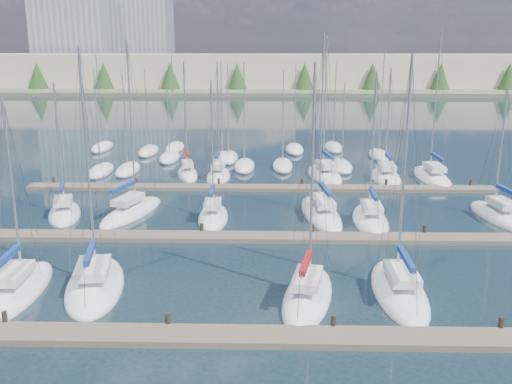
{
  "coord_description": "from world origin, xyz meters",
  "views": [
    {
      "loc": [
        0.9,
        -22.07,
        13.6
      ],
      "look_at": [
        0.0,
        14.0,
        4.0
      ],
      "focal_mm": 40.0,
      "sensor_mm": 36.0,
      "label": 1
    }
  ],
  "objects_px": {
    "sailboat_k": "(321,213)",
    "sailboat_b": "(18,290)",
    "sailboat_m": "(498,216)",
    "sailboat_h": "(65,214)",
    "sailboat_i": "(132,212)",
    "sailboat_l": "(370,220)",
    "sailboat_c": "(95,285)",
    "sailboat_n": "(187,174)",
    "sailboat_j": "(213,217)",
    "sailboat_d": "(308,296)",
    "sailboat_p": "(324,175)",
    "sailboat_r": "(432,177)",
    "sailboat_q": "(386,177)",
    "sailboat_e": "(399,291)",
    "sailboat_o": "(218,176)"
  },
  "relations": [
    {
      "from": "sailboat_j",
      "to": "sailboat_e",
      "type": "bearing_deg",
      "value": -50.74
    },
    {
      "from": "sailboat_b",
      "to": "sailboat_q",
      "type": "xyz_separation_m",
      "value": [
        25.76,
        27.91,
        -0.0
      ]
    },
    {
      "from": "sailboat_d",
      "to": "sailboat_c",
      "type": "distance_m",
      "value": 12.04
    },
    {
      "from": "sailboat_d",
      "to": "sailboat_i",
      "type": "xyz_separation_m",
      "value": [
        -13.3,
        15.39,
        0.01
      ]
    },
    {
      "from": "sailboat_m",
      "to": "sailboat_b",
      "type": "relative_size",
      "value": 0.98
    },
    {
      "from": "sailboat_p",
      "to": "sailboat_b",
      "type": "height_order",
      "value": "sailboat_p"
    },
    {
      "from": "sailboat_p",
      "to": "sailboat_b",
      "type": "xyz_separation_m",
      "value": [
        -19.6,
        -28.65,
        -0.01
      ]
    },
    {
      "from": "sailboat_c",
      "to": "sailboat_d",
      "type": "bearing_deg",
      "value": -15.79
    },
    {
      "from": "sailboat_h",
      "to": "sailboat_i",
      "type": "xyz_separation_m",
      "value": [
        5.25,
        0.65,
        0.01
      ]
    },
    {
      "from": "sailboat_q",
      "to": "sailboat_e",
      "type": "bearing_deg",
      "value": -96.62
    },
    {
      "from": "sailboat_n",
      "to": "sailboat_j",
      "type": "xyz_separation_m",
      "value": [
        4.13,
        -14.84,
        -0.02
      ]
    },
    {
      "from": "sailboat_m",
      "to": "sailboat_c",
      "type": "bearing_deg",
      "value": -160.35
    },
    {
      "from": "sailboat_l",
      "to": "sailboat_r",
      "type": "xyz_separation_m",
      "value": [
        8.68,
        14.43,
        0.01
      ]
    },
    {
      "from": "sailboat_h",
      "to": "sailboat_d",
      "type": "bearing_deg",
      "value": -54.51
    },
    {
      "from": "sailboat_o",
      "to": "sailboat_p",
      "type": "height_order",
      "value": "sailboat_p"
    },
    {
      "from": "sailboat_p",
      "to": "sailboat_q",
      "type": "xyz_separation_m",
      "value": [
        6.16,
        -0.74,
        -0.01
      ]
    },
    {
      "from": "sailboat_o",
      "to": "sailboat_d",
      "type": "relative_size",
      "value": 0.93
    },
    {
      "from": "sailboat_m",
      "to": "sailboat_h",
      "type": "distance_m",
      "value": 34.53
    },
    {
      "from": "sailboat_n",
      "to": "sailboat_p",
      "type": "distance_m",
      "value": 14.22
    },
    {
      "from": "sailboat_q",
      "to": "sailboat_i",
      "type": "bearing_deg",
      "value": -147.97
    },
    {
      "from": "sailboat_q",
      "to": "sailboat_r",
      "type": "distance_m",
      "value": 4.68
    },
    {
      "from": "sailboat_d",
      "to": "sailboat_b",
      "type": "height_order",
      "value": "sailboat_d"
    },
    {
      "from": "sailboat_q",
      "to": "sailboat_m",
      "type": "bearing_deg",
      "value": -61.76
    },
    {
      "from": "sailboat_o",
      "to": "sailboat_i",
      "type": "distance_m",
      "value": 14.06
    },
    {
      "from": "sailboat_i",
      "to": "sailboat_h",
      "type": "bearing_deg",
      "value": -156.86
    },
    {
      "from": "sailboat_o",
      "to": "sailboat_d",
      "type": "bearing_deg",
      "value": -74.47
    },
    {
      "from": "sailboat_h",
      "to": "sailboat_e",
      "type": "relative_size",
      "value": 0.82
    },
    {
      "from": "sailboat_i",
      "to": "sailboat_c",
      "type": "height_order",
      "value": "sailboat_i"
    },
    {
      "from": "sailboat_n",
      "to": "sailboat_r",
      "type": "xyz_separation_m",
      "value": [
        25.06,
        -0.83,
        -0.02
      ]
    },
    {
      "from": "sailboat_h",
      "to": "sailboat_j",
      "type": "height_order",
      "value": "sailboat_j"
    },
    {
      "from": "sailboat_d",
      "to": "sailboat_r",
      "type": "relative_size",
      "value": 0.86
    },
    {
      "from": "sailboat_i",
      "to": "sailboat_c",
      "type": "relative_size",
      "value": 1.03
    },
    {
      "from": "sailboat_i",
      "to": "sailboat_l",
      "type": "height_order",
      "value": "sailboat_i"
    },
    {
      "from": "sailboat_m",
      "to": "sailboat_n",
      "type": "bearing_deg",
      "value": 145.6
    },
    {
      "from": "sailboat_k",
      "to": "sailboat_b",
      "type": "distance_m",
      "value": 23.51
    },
    {
      "from": "sailboat_i",
      "to": "sailboat_b",
      "type": "bearing_deg",
      "value": -84.24
    },
    {
      "from": "sailboat_j",
      "to": "sailboat_q",
      "type": "height_order",
      "value": "sailboat_q"
    },
    {
      "from": "sailboat_m",
      "to": "sailboat_n",
      "type": "xyz_separation_m",
      "value": [
        -26.65,
        13.99,
        0.03
      ]
    },
    {
      "from": "sailboat_i",
      "to": "sailboat_c",
      "type": "xyz_separation_m",
      "value": [
        1.31,
        -14.26,
        -0.01
      ]
    },
    {
      "from": "sailboat_m",
      "to": "sailboat_p",
      "type": "height_order",
      "value": "sailboat_p"
    },
    {
      "from": "sailboat_q",
      "to": "sailboat_d",
      "type": "bearing_deg",
      "value": -106.11
    },
    {
      "from": "sailboat_m",
      "to": "sailboat_j",
      "type": "distance_m",
      "value": 22.54
    },
    {
      "from": "sailboat_q",
      "to": "sailboat_r",
      "type": "relative_size",
      "value": 0.76
    },
    {
      "from": "sailboat_r",
      "to": "sailboat_i",
      "type": "bearing_deg",
      "value": -156.42
    },
    {
      "from": "sailboat_b",
      "to": "sailboat_o",
      "type": "bearing_deg",
      "value": 70.64
    },
    {
      "from": "sailboat_i",
      "to": "sailboat_q",
      "type": "xyz_separation_m",
      "value": [
        23.01,
        12.83,
        -0.02
      ]
    },
    {
      "from": "sailboat_k",
      "to": "sailboat_b",
      "type": "height_order",
      "value": "sailboat_k"
    },
    {
      "from": "sailboat_j",
      "to": "sailboat_d",
      "type": "bearing_deg",
      "value": -67.05
    },
    {
      "from": "sailboat_o",
      "to": "sailboat_b",
      "type": "bearing_deg",
      "value": -106.47
    },
    {
      "from": "sailboat_d",
      "to": "sailboat_c",
      "type": "xyz_separation_m",
      "value": [
        -11.99,
        1.14,
        -0.01
      ]
    }
  ]
}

